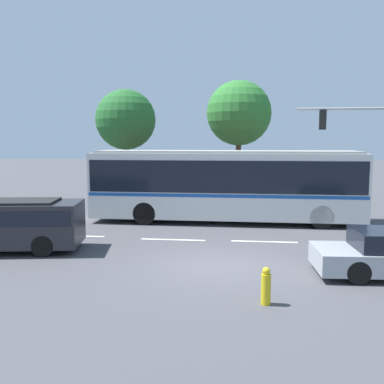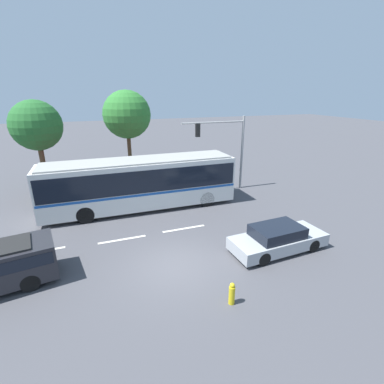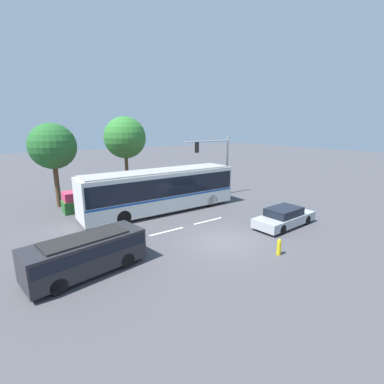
{
  "view_description": "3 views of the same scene",
  "coord_description": "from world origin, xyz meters",
  "views": [
    {
      "loc": [
        0.62,
        -12.46,
        3.67
      ],
      "look_at": [
        -1.29,
        4.31,
        1.66
      ],
      "focal_mm": 40.64,
      "sensor_mm": 36.0,
      "label": 1
    },
    {
      "loc": [
        -2.96,
        -10.1,
        7.13
      ],
      "look_at": [
        2.75,
        5.28,
        1.31
      ],
      "focal_mm": 26.41,
      "sensor_mm": 36.0,
      "label": 2
    },
    {
      "loc": [
        -9.86,
        -10.9,
        6.37
      ],
      "look_at": [
        0.75,
        4.09,
        1.99
      ],
      "focal_mm": 25.71,
      "sensor_mm": 36.0,
      "label": 3
    }
  ],
  "objects": [
    {
      "name": "ground_plane",
      "position": [
        0.0,
        0.0,
        0.0
      ],
      "size": [
        140.0,
        140.0,
        0.0
      ],
      "primitive_type": "plane",
      "color": "#444449"
    },
    {
      "name": "city_bus",
      "position": [
        -0.07,
        7.0,
        1.83
      ],
      "size": [
        12.01,
        2.7,
        3.22
      ],
      "rotation": [
        0.0,
        0.0,
        -0.01
      ],
      "color": "silver",
      "rests_on": "ground"
    },
    {
      "name": "sedan_foreground",
      "position": [
        4.95,
        -0.44,
        0.6
      ],
      "size": [
        4.72,
        2.0,
        1.26
      ],
      "rotation": [
        0.0,
        0.0,
        0.05
      ],
      "color": "#9EA3A8",
      "rests_on": "ground"
    },
    {
      "name": "traffic_light_pole",
      "position": [
        6.7,
        8.43,
        3.65
      ],
      "size": [
        4.91,
        0.24,
        5.51
      ],
      "rotation": [
        0.0,
        0.0,
        3.14
      ],
      "color": "gray",
      "rests_on": "ground"
    },
    {
      "name": "flowering_hedge",
      "position": [
        -1.25,
        10.77,
        0.78
      ],
      "size": [
        10.2,
        1.42,
        1.58
      ],
      "color": "#286028",
      "rests_on": "ground"
    },
    {
      "name": "street_tree_left",
      "position": [
        -6.24,
        13.0,
        4.86
      ],
      "size": [
        3.56,
        3.56,
        6.67
      ],
      "color": "brown",
      "rests_on": "ground"
    },
    {
      "name": "street_tree_centre",
      "position": [
        0.44,
        14.81,
        5.32
      ],
      "size": [
        3.99,
        3.99,
        7.34
      ],
      "color": "brown",
      "rests_on": "ground"
    },
    {
      "name": "fire_hydrant",
      "position": [
        1.21,
        -2.92,
        0.41
      ],
      "size": [
        0.22,
        0.22,
        0.86
      ],
      "color": "gold",
      "rests_on": "ground"
    },
    {
      "name": "lane_stripe_near",
      "position": [
        1.49,
        3.2,
        0.01
      ],
      "size": [
        2.4,
        0.16,
        0.01
      ],
      "primitive_type": "cube",
      "color": "silver",
      "rests_on": "ground"
    },
    {
      "name": "lane_stripe_mid",
      "position": [
        -1.86,
        3.13,
        0.01
      ],
      "size": [
        2.4,
        0.16,
        0.01
      ],
      "primitive_type": "cube",
      "color": "silver",
      "rests_on": "ground"
    },
    {
      "name": "lane_stripe_far",
      "position": [
        -5.76,
        3.34,
        0.01
      ],
      "size": [
        2.4,
        0.16,
        0.01
      ],
      "primitive_type": "cube",
      "color": "silver",
      "rests_on": "ground"
    }
  ]
}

